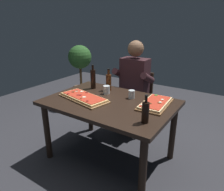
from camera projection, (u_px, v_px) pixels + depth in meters
name	position (u px, v px, depth m)	size (l,w,h in m)	color
ground_plane	(110.00, 157.00, 2.57)	(6.40, 6.40, 0.00)	#2D2D33
dining_table	(110.00, 109.00, 2.35)	(1.40, 0.96, 0.74)	black
pizza_rectangular_front	(84.00, 98.00, 2.36)	(0.65, 0.39, 0.05)	olive
pizza_rectangular_left	(155.00, 103.00, 2.20)	(0.30, 0.51, 0.05)	brown
wine_bottle_dark	(93.00, 79.00, 2.70)	(0.07, 0.07, 0.31)	black
oil_bottle_amber	(109.00, 82.00, 2.63)	(0.07, 0.07, 0.28)	#47230F
vinegar_bottle_green	(145.00, 112.00, 1.80)	(0.06, 0.06, 0.26)	black
tumbler_near_camera	(106.00, 90.00, 2.53)	(0.08, 0.08, 0.10)	silver
tumbler_far_side	(132.00, 95.00, 2.38)	(0.07, 0.07, 0.09)	silver
diner_chair	(136.00, 98.00, 3.12)	(0.44, 0.44, 0.87)	black
seated_diner	(133.00, 83.00, 2.94)	(0.53, 0.41, 1.33)	#23232D
potted_plant_corner	(81.00, 72.00, 3.95)	(0.43, 0.43, 1.15)	#846042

